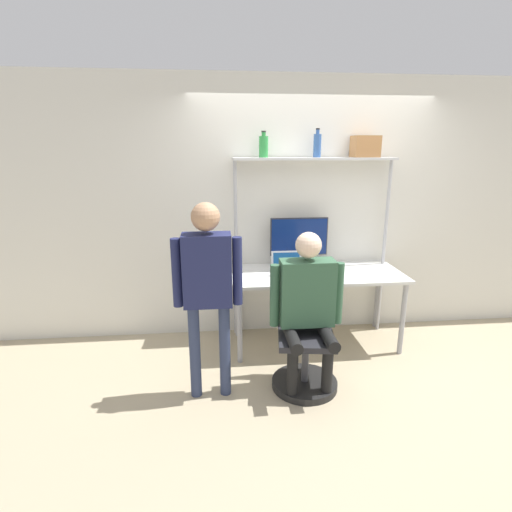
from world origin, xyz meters
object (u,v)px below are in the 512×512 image
(cell_phone, at_px, (313,278))
(office_chair, at_px, (305,354))
(person_standing, at_px, (207,278))
(bottle_green, at_px, (264,146))
(monitor, at_px, (299,239))
(bottle_blue, at_px, (317,145))
(person_seated, at_px, (308,299))
(storage_box, at_px, (365,146))
(laptop, at_px, (287,270))

(cell_phone, height_order, office_chair, office_chair)
(cell_phone, relative_size, person_standing, 0.09)
(bottle_green, bearing_deg, office_chair, -76.00)
(bottle_green, bearing_deg, monitor, -1.42)
(person_standing, distance_m, bottle_blue, 1.81)
(monitor, relative_size, bottle_green, 2.41)
(person_seated, height_order, person_standing, person_standing)
(monitor, bearing_deg, office_chair, -97.52)
(office_chair, distance_m, storage_box, 2.12)
(cell_phone, height_order, person_seated, person_seated)
(person_seated, height_order, storage_box, storage_box)
(office_chair, bearing_deg, monitor, 82.48)
(bottle_green, bearing_deg, storage_box, 0.00)
(cell_phone, xyz_separation_m, storage_box, (0.59, 0.42, 1.22))
(office_chair, relative_size, bottle_blue, 3.39)
(person_seated, bearing_deg, bottle_blue, 74.22)
(person_standing, bearing_deg, bottle_green, 62.07)
(laptop, xyz_separation_m, person_seated, (0.05, -0.68, -0.04))
(person_seated, distance_m, person_standing, 0.83)
(cell_phone, relative_size, bottle_green, 0.60)
(laptop, height_order, bottle_blue, bottle_blue)
(office_chair, relative_size, bottle_green, 3.75)
(person_standing, distance_m, bottle_green, 1.55)
(cell_phone, relative_size, office_chair, 0.16)
(bottle_green, bearing_deg, bottle_blue, 0.00)
(office_chair, xyz_separation_m, person_standing, (-0.80, -0.06, 0.73))
(laptop, distance_m, person_standing, 1.04)
(office_chair, distance_m, bottle_blue, 2.01)
(monitor, bearing_deg, cell_phone, -82.02)
(bottle_blue, bearing_deg, monitor, -176.61)
(monitor, xyz_separation_m, person_seated, (-0.13, -1.02, -0.26))
(bottle_blue, bearing_deg, storage_box, -0.00)
(monitor, height_order, storage_box, storage_box)
(laptop, bearing_deg, office_chair, -85.24)
(bottle_blue, xyz_separation_m, bottle_green, (-0.53, -0.00, -0.01))
(monitor, relative_size, bottle_blue, 2.18)
(person_standing, height_order, bottle_green, bottle_green)
(person_standing, distance_m, storage_box, 2.14)
(person_standing, bearing_deg, person_seated, 1.30)
(monitor, relative_size, laptop, 2.05)
(cell_phone, bearing_deg, person_seated, -107.22)
(laptop, distance_m, bottle_blue, 1.27)
(person_standing, bearing_deg, storage_box, 33.65)
(person_seated, bearing_deg, office_chair, 83.14)
(office_chair, xyz_separation_m, bottle_blue, (0.29, 0.99, 1.72))
(storage_box, bearing_deg, bottle_blue, 180.00)
(cell_phone, height_order, bottle_green, bottle_green)
(monitor, distance_m, person_standing, 1.40)
(office_chair, distance_m, bottle_green, 1.99)
(monitor, distance_m, storage_box, 1.14)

